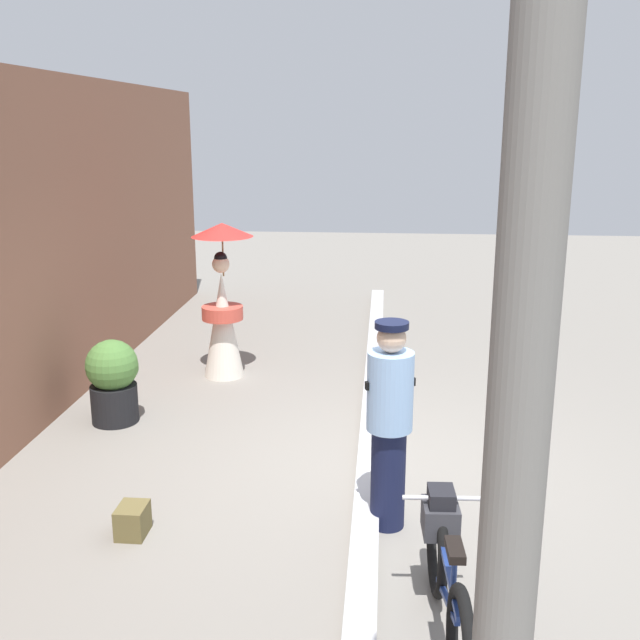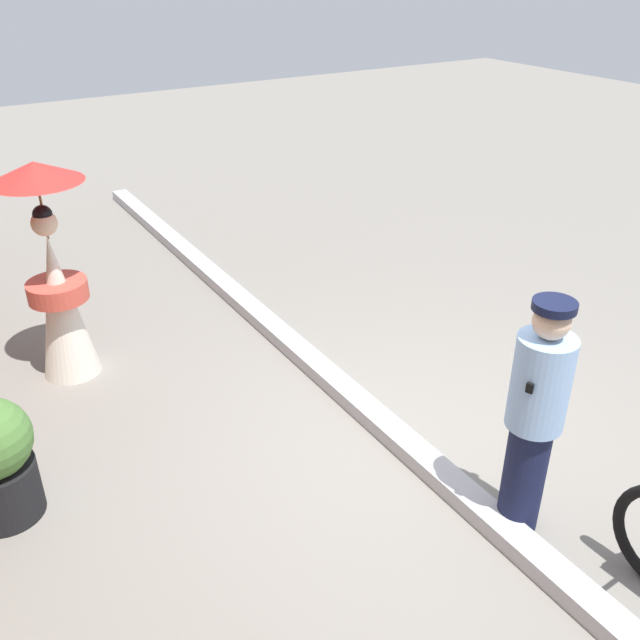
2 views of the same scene
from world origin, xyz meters
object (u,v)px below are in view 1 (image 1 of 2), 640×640
object	(u,v)px
utility_pole	(524,339)
backpack_on_pavement	(133,520)
potted_plant_by_door	(114,379)
person_officer	(389,421)
person_with_parasol	(223,304)
bicycle_near_officer	(446,575)

from	to	relation	value
utility_pole	backpack_on_pavement	bearing A→B (deg)	37.43
potted_plant_by_door	utility_pole	world-z (taller)	utility_pole
person_officer	potted_plant_by_door	xyz separation A→B (m)	(1.83, 2.77, -0.39)
person_with_parasol	backpack_on_pavement	bearing A→B (deg)	-178.61
bicycle_near_officer	person_officer	distance (m)	1.36
bicycle_near_officer	utility_pole	bearing A→B (deg)	179.35
person_with_parasol	utility_pole	bearing A→B (deg)	-160.73
person_officer	bicycle_near_officer	bearing A→B (deg)	-164.81
person_officer	potted_plant_by_door	size ratio (longest dim) A/B	1.85
person_with_parasol	utility_pole	xyz separation A→B (m)	(-6.53, -2.28, 1.51)
bicycle_near_officer	backpack_on_pavement	world-z (taller)	bicycle_near_officer
bicycle_near_officer	backpack_on_pavement	xyz separation A→B (m)	(0.94, 2.21, -0.29)
person_officer	person_with_parasol	xyz separation A→B (m)	(3.36, 1.97, 0.04)
person_with_parasol	backpack_on_pavement	distance (m)	3.74
utility_pole	person_officer	bearing A→B (deg)	5.69
person_officer	person_with_parasol	bearing A→B (deg)	30.32
backpack_on_pavement	utility_pole	world-z (taller)	utility_pole
person_with_parasol	potted_plant_by_door	distance (m)	1.78
person_officer	backpack_on_pavement	bearing A→B (deg)	99.10
bicycle_near_officer	person_officer	xyz separation A→B (m)	(1.24, 0.34, 0.45)
bicycle_near_officer	backpack_on_pavement	size ratio (longest dim) A/B	6.67
person_with_parasol	potted_plant_by_door	xyz separation A→B (m)	(-1.53, 0.80, -0.43)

